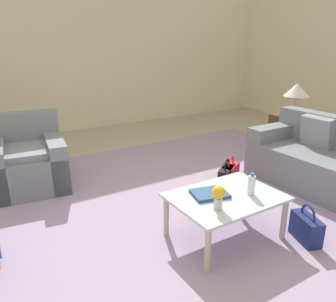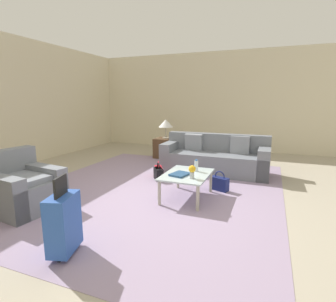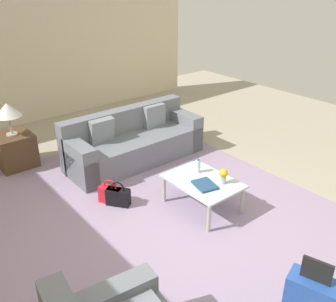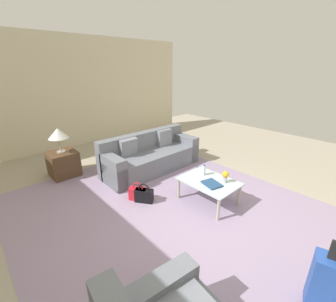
{
  "view_description": "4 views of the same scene",
  "coord_description": "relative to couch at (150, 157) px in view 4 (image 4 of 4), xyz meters",
  "views": [
    {
      "loc": [
        -1.41,
        -2.45,
        1.71
      ],
      "look_at": [
        0.28,
        0.27,
        0.64
      ],
      "focal_mm": 35.0,
      "sensor_mm": 36.0,
      "label": 1
    },
    {
      "loc": [
        -3.53,
        -1.72,
        1.59
      ],
      "look_at": [
        0.39,
        -0.17,
        0.77
      ],
      "focal_mm": 28.0,
      "sensor_mm": 36.0,
      "label": 2
    },
    {
      "loc": [
        -2.6,
        2.54,
        2.88
      ],
      "look_at": [
        0.79,
        -0.23,
        0.78
      ],
      "focal_mm": 40.0,
      "sensor_mm": 36.0,
      "label": 3
    },
    {
      "loc": [
        -1.66,
        2.35,
        2.28
      ],
      "look_at": [
        0.9,
        0.0,
        0.96
      ],
      "focal_mm": 24.0,
      "sensor_mm": 36.0,
      "label": 4
    }
  ],
  "objects": [
    {
      "name": "couch",
      "position": [
        0.0,
        0.0,
        0.0
      ],
      "size": [
        0.84,
        2.31,
        0.84
      ],
      "color": "slate",
      "rests_on": "ground"
    },
    {
      "name": "handbag_navy",
      "position": [
        -1.2,
        -0.33,
        -0.17
      ],
      "size": [
        0.24,
        0.35,
        0.36
      ],
      "color": "navy",
      "rests_on": "ground"
    },
    {
      "name": "ground_plane",
      "position": [
        -2.19,
        0.6,
        -0.3
      ],
      "size": [
        12.0,
        12.0,
        0.0
      ],
      "primitive_type": "plane",
      "color": "#A89E89"
    },
    {
      "name": "wall_right",
      "position": [
        2.87,
        0.6,
        1.25
      ],
      "size": [
        0.12,
        8.0,
        3.1
      ],
      "primitive_type": "cube",
      "color": "beige",
      "rests_on": "ground"
    },
    {
      "name": "water_bottle",
      "position": [
        -1.59,
        0.0,
        0.21
      ],
      "size": [
        0.06,
        0.06,
        0.2
      ],
      "color": "silver",
      "rests_on": "coffee_table"
    },
    {
      "name": "handbag_red",
      "position": [
        -0.91,
        0.99,
        -0.17
      ],
      "size": [
        0.35,
        0.28,
        0.36
      ],
      "color": "red",
      "rests_on": "ground"
    },
    {
      "name": "area_rug",
      "position": [
        -1.59,
        0.8,
        -0.3
      ],
      "size": [
        5.2,
        4.4,
        0.01
      ],
      "primitive_type": "cube",
      "color": "#9984A3",
      "rests_on": "ground"
    },
    {
      "name": "table_lamp",
      "position": [
        1.01,
        1.6,
        0.65
      ],
      "size": [
        0.41,
        0.41,
        0.53
      ],
      "color": "#ADA899",
      "rests_on": "side_table"
    },
    {
      "name": "coffee_table_book",
      "position": [
        -1.91,
        0.18,
        0.13
      ],
      "size": [
        0.36,
        0.31,
        0.03
      ],
      "primitive_type": "cube",
      "rotation": [
        0.0,
        0.0,
        -0.25
      ],
      "color": "navy",
      "rests_on": "coffee_table"
    },
    {
      "name": "flower_vase",
      "position": [
        -2.01,
        -0.05,
        0.24
      ],
      "size": [
        0.11,
        0.11,
        0.21
      ],
      "color": "#B2B7BC",
      "rests_on": "coffee_table"
    },
    {
      "name": "suitcase_blue",
      "position": [
        -3.79,
        0.8,
        0.06
      ],
      "size": [
        0.45,
        0.32,
        0.85
      ],
      "color": "#2851AD",
      "rests_on": "ground"
    },
    {
      "name": "side_table",
      "position": [
        1.01,
        1.6,
        -0.03
      ],
      "size": [
        0.56,
        0.56,
        0.55
      ],
      "primitive_type": "cube",
      "color": "#513823",
      "rests_on": "ground"
    },
    {
      "name": "handbag_black",
      "position": [
        -1.02,
        0.94,
        -0.17
      ],
      "size": [
        0.34,
        0.3,
        0.36
      ],
      "color": "black",
      "rests_on": "ground"
    },
    {
      "name": "coffee_table",
      "position": [
        -1.79,
        0.1,
        0.06
      ],
      "size": [
        0.97,
        0.71,
        0.42
      ],
      "color": "silver",
      "rests_on": "ground"
    }
  ]
}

